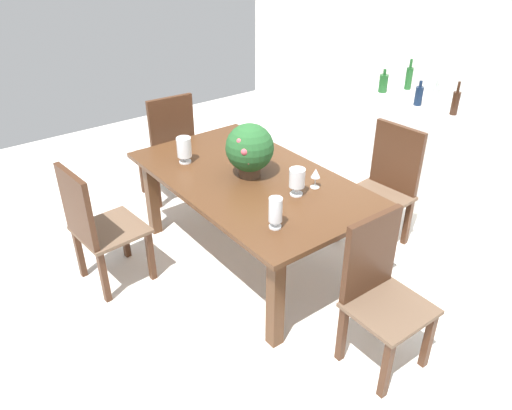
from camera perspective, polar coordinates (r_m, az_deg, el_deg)
ground_plane at (r=3.98m, az=-1.42°, el=-6.49°), size 7.04×7.04×0.00m
back_wall at (r=5.27m, az=22.92°, el=16.19°), size 6.40×0.10×2.60m
dining_table at (r=3.67m, az=-0.67°, el=1.91°), size 1.88×1.08×0.74m
chair_far_right at (r=4.13m, az=14.77°, el=2.67°), size 0.51×0.50×0.98m
chair_near_left at (r=3.64m, az=-18.09°, el=-2.04°), size 0.50×0.49×0.96m
chair_head_end at (r=4.66m, az=-9.95°, el=6.82°), size 0.46×0.48×1.04m
chair_foot_end at (r=2.99m, az=13.99°, el=-9.08°), size 0.42×0.46×0.97m
flower_centerpiece at (r=3.55m, az=-0.73°, el=6.50°), size 0.35×0.35×0.40m
crystal_vase_left at (r=3.84m, az=-8.29°, el=6.53°), size 0.11×0.11×0.20m
crystal_vase_center_near at (r=3.35m, az=4.76°, el=3.00°), size 0.11×0.11×0.19m
crystal_vase_right at (r=2.98m, az=2.27°, el=-0.70°), size 0.09×0.09×0.20m
wine_glass at (r=3.46m, az=6.89°, el=3.56°), size 0.07×0.07×0.15m
kitchen_counter at (r=5.04m, az=17.86°, el=6.38°), size 1.45×0.65×0.92m
wine_bottle_amber at (r=5.01m, az=14.48°, el=13.47°), size 0.08×0.08×0.22m
wine_bottle_clear at (r=4.71m, az=19.95°, el=11.62°), size 0.07×0.07×0.24m
wine_bottle_green at (r=4.72m, az=18.26°, el=11.91°), size 0.07×0.07×0.22m
wine_bottle_dark at (r=5.16m, az=17.22°, el=13.87°), size 0.07×0.07×0.29m
wine_bottle_tall at (r=4.58m, az=22.01°, el=10.91°), size 0.06×0.06×0.28m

